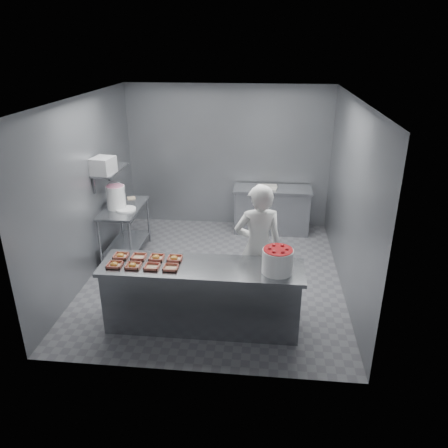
{
  "coord_description": "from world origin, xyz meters",
  "views": [
    {
      "loc": [
        0.78,
        -6.18,
        3.55
      ],
      "look_at": [
        0.17,
        -0.2,
        1.0
      ],
      "focal_mm": 35.0,
      "sensor_mm": 36.0,
      "label": 1
    }
  ],
  "objects_px": {
    "tray_2": "(152,267)",
    "tray_4": "(121,256)",
    "prep_table": "(125,224)",
    "tray_1": "(133,266)",
    "service_counter": "(202,296)",
    "tray_3": "(171,268)",
    "tray_5": "(139,257)",
    "strawberry_tub": "(278,260)",
    "appliance": "(103,166)",
    "tray_0": "(115,265)",
    "tray_6": "(156,257)",
    "tray_7": "(175,258)",
    "worker": "(258,247)",
    "back_counter": "(272,210)",
    "glaze_bucket": "(116,197)"
  },
  "relations": [
    {
      "from": "tray_2",
      "to": "tray_4",
      "type": "height_order",
      "value": "tray_4"
    },
    {
      "from": "tray_2",
      "to": "prep_table",
      "type": "bearing_deg",
      "value": 116.62
    },
    {
      "from": "tray_1",
      "to": "prep_table",
      "type": "bearing_deg",
      "value": 111.0
    },
    {
      "from": "service_counter",
      "to": "tray_3",
      "type": "xyz_separation_m",
      "value": [
        -0.37,
        -0.12,
        0.47
      ]
    },
    {
      "from": "tray_5",
      "to": "tray_1",
      "type": "bearing_deg",
      "value": -90.7
    },
    {
      "from": "tray_4",
      "to": "strawberry_tub",
      "type": "xyz_separation_m",
      "value": [
        2.04,
        -0.19,
        0.14
      ]
    },
    {
      "from": "tray_4",
      "to": "tray_5",
      "type": "height_order",
      "value": "tray_4"
    },
    {
      "from": "appliance",
      "to": "strawberry_tub",
      "type": "bearing_deg",
      "value": -22.52
    },
    {
      "from": "tray_1",
      "to": "tray_3",
      "type": "bearing_deg",
      "value": 0.0
    },
    {
      "from": "tray_4",
      "to": "tray_0",
      "type": "bearing_deg",
      "value": -90.0
    },
    {
      "from": "tray_0",
      "to": "tray_6",
      "type": "distance_m",
      "value": 0.54
    },
    {
      "from": "appliance",
      "to": "tray_2",
      "type": "bearing_deg",
      "value": -46.46
    },
    {
      "from": "tray_6",
      "to": "tray_2",
      "type": "bearing_deg",
      "value": -89.3
    },
    {
      "from": "tray_1",
      "to": "tray_3",
      "type": "relative_size",
      "value": 1.0
    },
    {
      "from": "tray_7",
      "to": "worker",
      "type": "distance_m",
      "value": 1.17
    },
    {
      "from": "back_counter",
      "to": "appliance",
      "type": "bearing_deg",
      "value": -150.01
    },
    {
      "from": "tray_1",
      "to": "worker",
      "type": "relative_size",
      "value": 0.1
    },
    {
      "from": "tray_0",
      "to": "tray_4",
      "type": "bearing_deg",
      "value": 90.0
    },
    {
      "from": "strawberry_tub",
      "to": "prep_table",
      "type": "bearing_deg",
      "value": 142.22
    },
    {
      "from": "tray_6",
      "to": "tray_1",
      "type": "bearing_deg",
      "value": -134.2
    },
    {
      "from": "tray_2",
      "to": "strawberry_tub",
      "type": "distance_m",
      "value": 1.57
    },
    {
      "from": "tray_3",
      "to": "worker",
      "type": "height_order",
      "value": "worker"
    },
    {
      "from": "back_counter",
      "to": "tray_3",
      "type": "xyz_separation_m",
      "value": [
        -1.27,
        -3.37,
        0.47
      ]
    },
    {
      "from": "appliance",
      "to": "tray_1",
      "type": "bearing_deg",
      "value": -52.13
    },
    {
      "from": "tray_0",
      "to": "tray_7",
      "type": "bearing_deg",
      "value": 18.92
    },
    {
      "from": "tray_2",
      "to": "tray_3",
      "type": "relative_size",
      "value": 1.0
    },
    {
      "from": "tray_6",
      "to": "worker",
      "type": "relative_size",
      "value": 0.1
    },
    {
      "from": "tray_2",
      "to": "tray_5",
      "type": "height_order",
      "value": "same"
    },
    {
      "from": "tray_0",
      "to": "worker",
      "type": "bearing_deg",
      "value": 22.0
    },
    {
      "from": "service_counter",
      "to": "strawberry_tub",
      "type": "distance_m",
      "value": 1.13
    },
    {
      "from": "strawberry_tub",
      "to": "glaze_bucket",
      "type": "xyz_separation_m",
      "value": [
        -2.69,
        1.95,
        0.04
      ]
    },
    {
      "from": "tray_4",
      "to": "strawberry_tub",
      "type": "distance_m",
      "value": 2.06
    },
    {
      "from": "back_counter",
      "to": "tray_6",
      "type": "relative_size",
      "value": 8.01
    },
    {
      "from": "tray_6",
      "to": "tray_7",
      "type": "xyz_separation_m",
      "value": [
        0.24,
        0.0,
        0.0
      ]
    },
    {
      "from": "tray_2",
      "to": "tray_6",
      "type": "bearing_deg",
      "value": 90.7
    },
    {
      "from": "service_counter",
      "to": "back_counter",
      "type": "height_order",
      "value": "same"
    },
    {
      "from": "tray_7",
      "to": "strawberry_tub",
      "type": "xyz_separation_m",
      "value": [
        1.32,
        -0.19,
        0.14
      ]
    },
    {
      "from": "tray_2",
      "to": "glaze_bucket",
      "type": "height_order",
      "value": "glaze_bucket"
    },
    {
      "from": "worker",
      "to": "appliance",
      "type": "xyz_separation_m",
      "value": [
        -2.52,
        1.08,
        0.79
      ]
    },
    {
      "from": "glaze_bucket",
      "to": "appliance",
      "type": "height_order",
      "value": "appliance"
    },
    {
      "from": "tray_5",
      "to": "strawberry_tub",
      "type": "distance_m",
      "value": 1.82
    },
    {
      "from": "prep_table",
      "to": "appliance",
      "type": "height_order",
      "value": "appliance"
    },
    {
      "from": "service_counter",
      "to": "tray_6",
      "type": "height_order",
      "value": "tray_6"
    },
    {
      "from": "tray_0",
      "to": "tray_6",
      "type": "xyz_separation_m",
      "value": [
        0.48,
        0.25,
        0.0
      ]
    },
    {
      "from": "tray_4",
      "to": "glaze_bucket",
      "type": "xyz_separation_m",
      "value": [
        -0.64,
        1.76,
        0.19
      ]
    },
    {
      "from": "tray_5",
      "to": "worker",
      "type": "xyz_separation_m",
      "value": [
        1.55,
        0.48,
        -0.01
      ]
    },
    {
      "from": "prep_table",
      "to": "tray_0",
      "type": "distance_m",
      "value": 2.17
    },
    {
      "from": "tray_0",
      "to": "tray_5",
      "type": "xyz_separation_m",
      "value": [
        0.24,
        0.25,
        -0.0
      ]
    },
    {
      "from": "tray_3",
      "to": "tray_1",
      "type": "bearing_deg",
      "value": -180.0
    },
    {
      "from": "service_counter",
      "to": "tray_3",
      "type": "relative_size",
      "value": 13.88
    }
  ]
}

